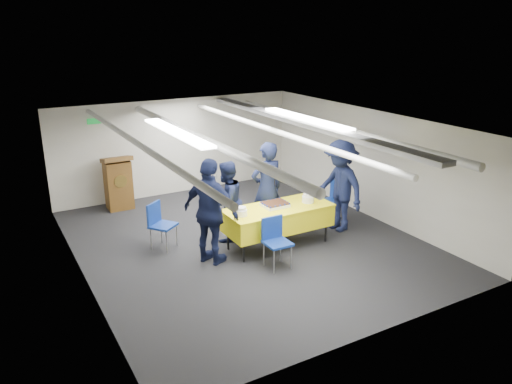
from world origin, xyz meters
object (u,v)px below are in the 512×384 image
chair_right (333,197)px  sailor_d (340,186)px  sheet_cake (275,204)px  podium (118,182)px  sailor_a (267,189)px  chair_near (275,237)px  serving_table (278,218)px  sailor_b (227,201)px  sailor_c (211,212)px  chair_left (159,221)px

chair_right → sailor_d: size_ratio=0.47×
sheet_cake → podium: bearing=120.4°
podium → sailor_a: size_ratio=0.67×
chair_near → chair_right: size_ratio=1.00×
chair_near → podium: bearing=110.5°
serving_table → sailor_b: (-0.70, 0.72, 0.22)m
sheet_cake → podium: 3.97m
sailor_b → sailor_c: bearing=19.8°
sheet_cake → chair_left: chair_left is taller
chair_right → sailor_c: size_ratio=0.46×
serving_table → sailor_a: bearing=79.9°
sheet_cake → chair_near: bearing=-121.6°
serving_table → sailor_d: (1.48, 0.07, 0.36)m
sailor_a → sailor_c: size_ratio=1.00×
sailor_c → chair_near: bearing=-155.2°
sailor_c → sailor_d: 2.85m
chair_near → sailor_c: sailor_c is taller
chair_near → sailor_a: bearing=65.0°
podium → sailor_d: (3.52, -3.41, 0.31)m
chair_left → sailor_c: size_ratio=0.46×
serving_table → sailor_a: sailor_a is taller
chair_right → sailor_d: sailor_d is taller
chair_right → sailor_c: 3.09m
chair_right → podium: bearing=140.9°
sheet_cake → sailor_a: 0.57m
chair_left → sailor_b: (1.25, -0.29, 0.25)m
sailor_a → chair_left: bearing=-11.8°
serving_table → sheet_cake: 0.26m
sailor_c → sailor_a: bearing=-96.1°
sheet_cake → sailor_c: sailor_c is taller
chair_near → sheet_cake: bearing=58.4°
sheet_cake → sailor_c: (-1.34, -0.08, 0.13)m
chair_right → sailor_c: sailor_c is taller
sailor_a → sailor_c: 1.60m
chair_near → chair_left: (-1.47, 1.69, 0.00)m
chair_near → sailor_a: 1.45m
chair_near → sailor_a: (0.59, 1.27, 0.40)m
serving_table → chair_right: 1.72m
sailor_b → sailor_c: sailor_c is taller
sailor_d → sailor_c: bearing=-91.8°
serving_table → sailor_b: sailor_b is taller
sailor_c → sailor_d: size_ratio=1.01×
sailor_c → chair_right: bearing=-109.4°
serving_table → chair_left: 2.20m
chair_right → chair_near: bearing=-151.8°
chair_near → sailor_d: sailor_d is taller
serving_table → podium: podium is taller
serving_table → sheet_cake: bearing=120.8°
podium → sailor_c: sailor_c is taller
serving_table → chair_right: bearing=15.9°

